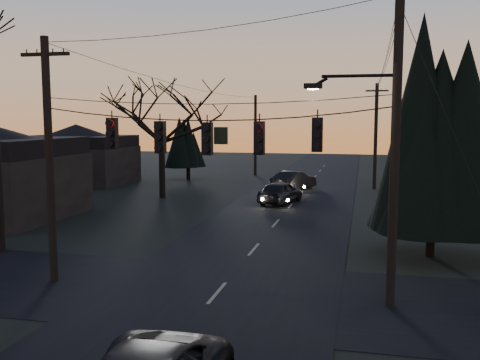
% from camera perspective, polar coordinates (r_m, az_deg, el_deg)
% --- Properties ---
extents(main_road, '(8.00, 120.00, 0.02)m').
position_cam_1_polar(main_road, '(27.46, 3.15, -5.44)').
color(main_road, black).
rests_on(main_road, ground).
extents(cross_road, '(60.00, 7.00, 0.02)m').
position_cam_1_polar(cross_road, '(18.03, -2.46, -11.97)').
color(cross_road, black).
rests_on(cross_road, ground).
extents(utility_pole_right, '(5.00, 0.30, 10.00)m').
position_cam_1_polar(utility_pole_right, '(17.46, 15.68, -12.87)').
color(utility_pole_right, black).
rests_on(utility_pole_right, ground).
extents(utility_pole_left, '(1.80, 0.30, 8.50)m').
position_cam_1_polar(utility_pole_left, '(20.40, -19.19, -10.13)').
color(utility_pole_left, black).
rests_on(utility_pole_left, ground).
extents(utility_pole_far_r, '(1.80, 0.30, 8.50)m').
position_cam_1_polar(utility_pole_far_r, '(44.84, 14.11, -0.93)').
color(utility_pole_far_r, black).
rests_on(utility_pole_far_r, ground).
extents(utility_pole_far_l, '(0.30, 0.30, 8.00)m').
position_cam_1_polar(utility_pole_far_l, '(53.82, 1.64, 0.51)').
color(utility_pole_far_l, black).
rests_on(utility_pole_far_l, ground).
extents(span_signal_assembly, '(11.50, 0.44, 1.67)m').
position_cam_1_polar(span_signal_assembly, '(17.16, -3.32, 4.70)').
color(span_signal_assembly, black).
rests_on(span_signal_assembly, ground).
extents(evergreen_right, '(4.95, 4.95, 8.61)m').
position_cam_1_polar(evergreen_right, '(23.24, 20.05, 4.13)').
color(evergreen_right, black).
rests_on(evergreen_right, ground).
extents(bare_tree_dist, '(7.80, 7.80, 7.95)m').
position_cam_1_polar(bare_tree_dist, '(38.67, -8.40, 6.28)').
color(bare_tree_dist, black).
rests_on(bare_tree_dist, ground).
extents(evergreen_dist, '(3.17, 3.17, 5.54)m').
position_cam_1_polar(evergreen_dist, '(50.12, -5.57, 3.88)').
color(evergreen_dist, black).
rests_on(evergreen_dist, ground).
extents(house_left_far, '(9.00, 7.00, 5.20)m').
position_cam_1_polar(house_left_far, '(49.17, -17.00, 2.68)').
color(house_left_far, black).
rests_on(house_left_far, ground).
extents(sedan_oncoming_a, '(2.83, 4.77, 1.52)m').
position_cam_1_polar(sedan_oncoming_a, '(36.08, 4.34, -1.33)').
color(sedan_oncoming_a, black).
rests_on(sedan_oncoming_a, ground).
extents(sedan_oncoming_b, '(3.38, 4.83, 1.51)m').
position_cam_1_polar(sedan_oncoming_b, '(42.94, 5.76, -0.07)').
color(sedan_oncoming_b, black).
rests_on(sedan_oncoming_b, ground).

